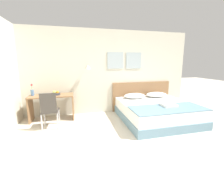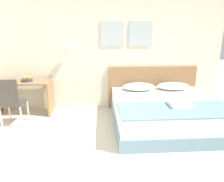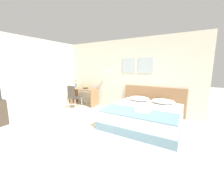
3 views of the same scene
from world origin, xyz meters
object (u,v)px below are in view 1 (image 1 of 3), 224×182
object	(u,v)px
pillow_right	(156,95)
folded_towel_near_foot	(169,105)
desk_chair	(49,108)
headboard	(141,96)
desk	(52,103)
throw_blanket	(169,108)
pillow_left	(135,96)
fruit_bowl	(56,93)
flower_vase	(32,92)
bed	(156,111)

from	to	relation	value
pillow_right	folded_towel_near_foot	bearing A→B (deg)	-104.73
desk_chair	headboard	bearing A→B (deg)	18.15
desk	folded_towel_near_foot	bearing A→B (deg)	-21.04
folded_towel_near_foot	desk	bearing A→B (deg)	158.96
throw_blanket	pillow_left	bearing A→B (deg)	107.16
fruit_bowl	pillow_right	bearing A→B (deg)	-0.32
headboard	fruit_bowl	size ratio (longest dim) A/B	9.03
throw_blanket	flower_vase	world-z (taller)	flower_vase
throw_blanket	desk	distance (m)	3.17
bed	folded_towel_near_foot	bearing A→B (deg)	-77.72
throw_blanket	folded_towel_near_foot	world-z (taller)	folded_towel_near_foot
bed	desk_chair	xyz separation A→B (m)	(-2.87, 0.07, 0.28)
headboard	pillow_left	bearing A→B (deg)	-140.82
pillow_left	throw_blanket	size ratio (longest dim) A/B	0.37
bed	pillow_left	distance (m)	0.86
pillow_left	folded_towel_near_foot	bearing A→B (deg)	-66.74
headboard	folded_towel_near_foot	bearing A→B (deg)	-86.28
desk	fruit_bowl	bearing A→B (deg)	-3.50
desk	fruit_bowl	world-z (taller)	fruit_bowl
headboard	flower_vase	xyz separation A→B (m)	(-3.40, -0.25, 0.35)
bed	folded_towel_near_foot	xyz separation A→B (m)	(0.09, -0.43, 0.31)
headboard	pillow_right	xyz separation A→B (m)	(0.39, -0.32, 0.09)
headboard	pillow_left	xyz separation A→B (m)	(-0.39, -0.32, 0.09)
bed	pillow_left	bearing A→B (deg)	119.33
pillow_right	headboard	bearing A→B (deg)	140.82
pillow_left	desk	distance (m)	2.51
throw_blanket	fruit_bowl	size ratio (longest dim) A/B	8.25
folded_towel_near_foot	desk_chair	size ratio (longest dim) A/B	0.38
pillow_right	desk	distance (m)	3.29
pillow_left	desk_chair	world-z (taller)	desk_chair
desk	desk_chair	bearing A→B (deg)	-87.73
folded_towel_near_foot	headboard	bearing A→B (deg)	93.72
throw_blanket	pillow_right	bearing A→B (deg)	72.84
desk_chair	flower_vase	bearing A→B (deg)	126.91
headboard	folded_towel_near_foot	distance (m)	1.45
pillow_right	desk_chair	bearing A→B (deg)	-169.17
bed	headboard	bearing A→B (deg)	90.00
bed	pillow_right	size ratio (longest dim) A/B	2.81
throw_blanket	flower_vase	size ratio (longest dim) A/B	5.74
pillow_left	pillow_right	size ratio (longest dim) A/B	1.00
folded_towel_near_foot	flower_vase	size ratio (longest dim) A/B	1.07
headboard	folded_towel_near_foot	xyz separation A→B (m)	(0.09, -1.44, 0.07)
bed	pillow_right	bearing A→B (deg)	60.67
pillow_right	flower_vase	distance (m)	3.80
bed	throw_blanket	xyz separation A→B (m)	(0.00, -0.57, 0.27)
fruit_bowl	bed	bearing A→B (deg)	-14.38
desk	flower_vase	world-z (taller)	flower_vase
headboard	pillow_left	world-z (taller)	headboard
bed	throw_blanket	bearing A→B (deg)	-90.00
pillow_right	throw_blanket	distance (m)	1.32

